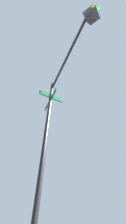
# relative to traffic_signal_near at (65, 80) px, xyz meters

# --- Properties ---
(traffic_signal_near) EXTENTS (2.05, 3.22, 6.40)m
(traffic_signal_near) POSITION_rel_traffic_signal_near_xyz_m (0.00, 0.00, 0.00)
(traffic_signal_near) COLOR black
(traffic_signal_near) RESTS_ON ground_plane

